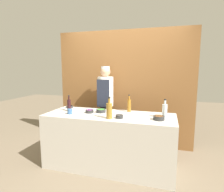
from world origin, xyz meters
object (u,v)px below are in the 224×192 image
bottle_clear (165,111)px  chef_center (105,104)px  bottle_amber (129,105)px  cutting_board (136,115)px  sauce_bowl_red (119,116)px  sauce_bowl_brown (159,118)px  bottle_wine (69,105)px  sauce_bowl_white (70,107)px  cup_blue (70,111)px  sauce_bowl_purple (89,111)px  bottle_vinegar (109,110)px  sauce_bowl_green (101,111)px

bottle_clear → chef_center: (-1.16, 0.67, -0.09)m
bottle_amber → cutting_board: bearing=-52.3°
cutting_board → sauce_bowl_red: bearing=-130.3°
sauce_bowl_brown → bottle_wine: size_ratio=0.57×
sauce_bowl_red → bottle_wine: 0.98m
sauce_bowl_white → chef_center: bearing=36.8°
cutting_board → bottle_clear: 0.45m
sauce_bowl_red → cup_blue: 0.84m
cup_blue → chef_center: chef_center is taller
sauce_bowl_red → sauce_bowl_white: bearing=157.3°
cutting_board → bottle_amber: 0.27m
sauce_bowl_purple → bottle_vinegar: bottle_vinegar is taller
sauce_bowl_brown → chef_center: 1.35m
bottle_amber → bottle_vinegar: (-0.20, -0.51, 0.01)m
sauce_bowl_purple → chef_center: 0.68m
bottle_vinegar → bottle_clear: size_ratio=1.12×
sauce_bowl_white → cup_blue: cup_blue is taller
sauce_bowl_brown → sauce_bowl_green: bearing=167.8°
sauce_bowl_brown → bottle_wine: (-1.52, 0.14, 0.08)m
bottle_amber → bottle_clear: bottle_amber is taller
bottle_wine → bottle_clear: bearing=-0.3°
cutting_board → bottle_amber: size_ratio=1.21×
cup_blue → bottle_clear: bearing=6.7°
sauce_bowl_white → sauce_bowl_red: bearing=-22.7°
bottle_wine → sauce_bowl_white: bearing=117.6°
sauce_bowl_brown → sauce_bowl_purple: (-1.14, 0.12, -0.01)m
sauce_bowl_purple → chef_center: (0.06, 0.68, -0.00)m
sauce_bowl_green → sauce_bowl_purple: sauce_bowl_green is taller
sauce_bowl_red → sauce_bowl_white: (-1.08, 0.45, -0.01)m
cup_blue → sauce_bowl_purple: bearing=31.5°
bottle_amber → bottle_wine: (-1.01, -0.24, -0.01)m
bottle_wine → bottle_clear: bottle_clear is taller
bottle_clear → chef_center: chef_center is taller
bottle_clear → sauce_bowl_brown: bearing=-120.4°
sauce_bowl_purple → chef_center: bearing=85.1°
sauce_bowl_green → bottle_vinegar: (0.25, -0.34, 0.10)m
bottle_clear → cutting_board: bearing=173.8°
sauce_bowl_purple → bottle_amber: bottle_amber is taller
sauce_bowl_purple → cup_blue: 0.32m
sauce_bowl_white → cutting_board: (1.29, -0.20, -0.01)m
sauce_bowl_white → cutting_board: size_ratio=0.34×
sauce_bowl_brown → sauce_bowl_white: sauce_bowl_brown is taller
sauce_bowl_red → bottle_clear: bearing=17.4°
sauce_bowl_brown → bottle_wine: bottle_wine is taller
sauce_bowl_green → cutting_board: bearing=-2.8°
sauce_bowl_red → bottle_vinegar: bearing=-156.9°
sauce_bowl_purple → bottle_clear: (1.21, 0.01, 0.09)m
sauce_bowl_brown → sauce_bowl_white: (-1.65, 0.38, -0.01)m
sauce_bowl_red → cup_blue: bearing=178.1°
sauce_bowl_white → bottle_amber: bearing=-0.0°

